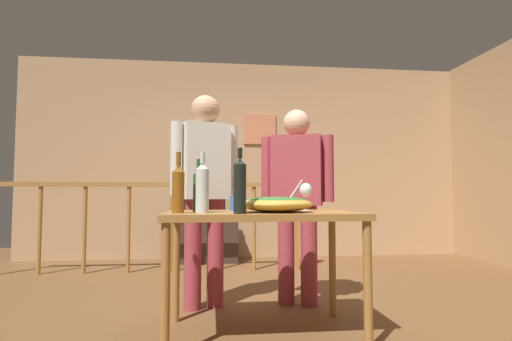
{
  "coord_description": "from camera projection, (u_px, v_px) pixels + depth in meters",
  "views": [
    {
      "loc": [
        -0.51,
        -2.99,
        0.85
      ],
      "look_at": [
        -0.2,
        -0.19,
        1.03
      ],
      "focal_mm": 28.09,
      "sensor_mm": 36.0,
      "label": 1
    }
  ],
  "objects": [
    {
      "name": "ground_plane",
      "position": [
        280.0,
        310.0,
        2.97
      ],
      "size": [
        8.0,
        8.0,
        0.0
      ],
      "primitive_type": "plane",
      "color": "brown"
    },
    {
      "name": "serving_table",
      "position": [
        262.0,
        225.0,
        2.48
      ],
      "size": [
        1.18,
        0.73,
        0.75
      ],
      "color": "#9E6B33",
      "rests_on": "ground_plane"
    },
    {
      "name": "stair_railing",
      "position": [
        192.0,
        213.0,
        4.54
      ],
      "size": [
        3.37,
        0.1,
        1.05
      ],
      "color": "#9E6B33",
      "rests_on": "ground_plane"
    },
    {
      "name": "wine_bottle_clear",
      "position": [
        202.0,
        187.0,
        2.34
      ],
      "size": [
        0.08,
        0.08,
        0.35
      ],
      "color": "silver",
      "rests_on": "serving_table"
    },
    {
      "name": "person_standing_right",
      "position": [
        297.0,
        189.0,
        3.17
      ],
      "size": [
        0.55,
        0.34,
        1.54
      ],
      "rotation": [
        0.0,
        0.0,
        2.8
      ],
      "color": "#9E3842",
      "rests_on": "ground_plane"
    },
    {
      "name": "wine_bottle_dark",
      "position": [
        240.0,
        185.0,
        2.21
      ],
      "size": [
        0.07,
        0.07,
        0.36
      ],
      "color": "black",
      "rests_on": "serving_table"
    },
    {
      "name": "tv_console",
      "position": [
        202.0,
        241.0,
        5.15
      ],
      "size": [
        0.9,
        0.4,
        0.52
      ],
      "primitive_type": "cube",
      "color": "#38281E",
      "rests_on": "ground_plane"
    },
    {
      "name": "wine_bottle_amber",
      "position": [
        178.0,
        188.0,
        2.31
      ],
      "size": [
        0.07,
        0.07,
        0.35
      ],
      "color": "brown",
      "rests_on": "serving_table"
    },
    {
      "name": "framed_picture",
      "position": [
        260.0,
        129.0,
        5.62
      ],
      "size": [
        0.45,
        0.03,
        0.42
      ],
      "primitive_type": "cube",
      "color": "#CB7652"
    },
    {
      "name": "person_standing_left",
      "position": [
        205.0,
        182.0,
        3.09
      ],
      "size": [
        0.51,
        0.32,
        1.63
      ],
      "rotation": [
        0.0,
        0.0,
        3.48
      ],
      "color": "#9E3842",
      "rests_on": "ground_plane"
    },
    {
      "name": "back_wall",
      "position": [
        248.0,
        160.0,
        5.64
      ],
      "size": [
        6.15,
        0.1,
        2.71
      ],
      "primitive_type": "cube",
      "color": "tan",
      "rests_on": "ground_plane"
    },
    {
      "name": "flat_screen_tv",
      "position": [
        203.0,
        202.0,
        5.15
      ],
      "size": [
        0.58,
        0.12,
        0.41
      ],
      "color": "black",
      "rests_on": "tv_console"
    },
    {
      "name": "mug_blue",
      "position": [
        236.0,
        203.0,
        2.61
      ],
      "size": [
        0.12,
        0.08,
        0.1
      ],
      "color": "#3866B2",
      "rests_on": "serving_table"
    },
    {
      "name": "wine_glass",
      "position": [
        306.0,
        191.0,
        2.76
      ],
      "size": [
        0.09,
        0.09,
        0.19
      ],
      "color": "silver",
      "rests_on": "serving_table"
    },
    {
      "name": "wine_bottle_green",
      "position": [
        198.0,
        190.0,
        2.45
      ],
      "size": [
        0.06,
        0.06,
        0.33
      ],
      "color": "#1E5628",
      "rests_on": "serving_table"
    },
    {
      "name": "salad_bowl",
      "position": [
        277.0,
        203.0,
        2.43
      ],
      "size": [
        0.43,
        0.43,
        0.22
      ],
      "color": "gold",
      "rests_on": "serving_table"
    }
  ]
}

